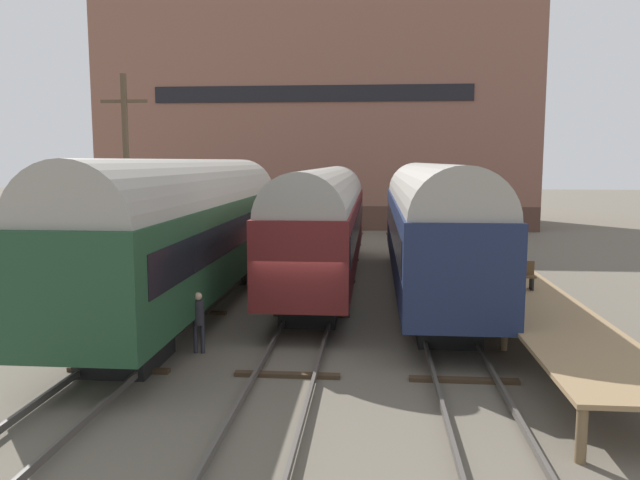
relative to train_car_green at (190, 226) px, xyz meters
name	(u,v)px	position (x,y,z in m)	size (l,w,h in m)	color
ground_plane	(301,342)	(4.26, -3.38, -3.01)	(200.00, 200.00, 0.00)	#60594C
track_left	(159,333)	(0.00, -3.38, -2.86)	(2.60, 60.00, 0.26)	#4C4742
track_middle	(301,337)	(4.26, -3.38, -2.86)	(2.60, 60.00, 0.26)	#4C4742
track_right	(449,341)	(8.53, -3.38, -2.86)	(2.60, 60.00, 0.26)	#4C4742
train_car_green	(190,226)	(0.00, 0.00, 0.00)	(3.13, 17.98, 5.31)	black
train_car_navy	(430,221)	(8.53, 3.41, -0.07)	(2.96, 18.73, 5.15)	black
train_car_maroon	(325,218)	(4.26, 5.31, -0.17)	(2.85, 18.98, 4.95)	black
station_platform	(547,315)	(11.13, -3.70, -1.98)	(2.58, 13.42, 1.11)	#8C704C
bench	(513,274)	(10.84, -0.60, -1.40)	(1.40, 0.40, 0.91)	brown
person_worker	(198,317)	(1.59, -4.70, -1.99)	(0.32, 0.32, 1.70)	#282833
utility_pole	(127,183)	(-3.14, 2.34, 1.41)	(1.80, 0.24, 8.51)	#473828
warehouse_building	(319,113)	(1.60, 32.17, 6.26)	(33.96, 12.41, 18.53)	#4F342A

